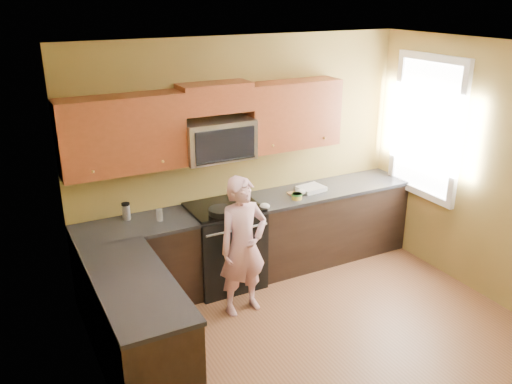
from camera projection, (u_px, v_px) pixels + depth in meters
floor at (341, 355)px, 4.90m from camera, size 4.00×4.00×0.00m
ceiling at (361, 53)px, 3.94m from camera, size 4.00×4.00×0.00m
wall_back at (243, 158)px, 6.08m from camera, size 4.00×0.00×4.00m
wall_left at (107, 276)px, 3.56m from camera, size 0.00×4.00×4.00m
cabinet_back_run at (255, 240)px, 6.15m from camera, size 4.00×0.60×0.88m
cabinet_left_run at (137, 331)px, 4.50m from camera, size 0.60×1.60×0.88m
countertop_back at (256, 203)px, 5.98m from camera, size 4.00×0.62×0.04m
countertop_left at (134, 283)px, 4.35m from camera, size 0.62×1.60×0.04m
stove at (225, 245)px, 5.95m from camera, size 0.76×0.65×0.95m
microwave at (218, 159)px, 5.71m from camera, size 0.76×0.40×0.42m
upper_cab_left at (125, 171)px, 5.31m from camera, size 1.22×0.33×0.75m
upper_cab_right at (291, 147)px, 6.14m from camera, size 1.12×0.33×0.75m
upper_cab_over_mw at (215, 97)px, 5.50m from camera, size 0.76×0.33×0.30m
window at (427, 128)px, 6.17m from camera, size 0.06×1.06×1.66m
woman at (243, 246)px, 5.35m from camera, size 0.55×0.38×1.46m
frying_pan at (222, 214)px, 5.57m from camera, size 0.31×0.51×0.06m
butter_tub at (297, 199)px, 6.04m from camera, size 0.14×0.14×0.09m
toast_slice at (293, 194)px, 6.19m from camera, size 0.11×0.11×0.01m
napkin_a at (265, 206)px, 5.77m from camera, size 0.13×0.13×0.06m
napkin_b at (301, 192)px, 6.17m from camera, size 0.15×0.16×0.07m
dish_towel at (311, 189)px, 6.29m from camera, size 0.33×0.28×0.05m
travel_mug at (127, 219)px, 5.51m from camera, size 0.11×0.11×0.18m
glass_a at (160, 215)px, 5.47m from camera, size 0.08×0.08×0.12m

